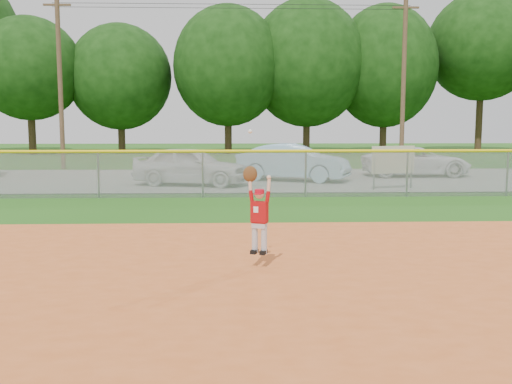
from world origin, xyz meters
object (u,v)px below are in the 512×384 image
car_white_a (191,166)px  car_blue (293,162)px  ballplayer (258,210)px  sponsor_sign (393,161)px  car_white_b (416,161)px

car_white_a → car_blue: car_blue is taller
ballplayer → car_white_a: bearing=99.3°
car_white_a → sponsor_sign: (7.41, -1.50, 0.27)m
car_blue → ballplayer: size_ratio=2.27×
car_white_b → sponsor_sign: 5.56m
sponsor_sign → ballplayer: size_ratio=0.84×
sponsor_sign → car_white_a: bearing=168.6°
car_white_a → sponsor_sign: sponsor_sign is taller
car_white_b → sponsor_sign: size_ratio=2.79×
car_white_a → car_blue: 4.40m
car_blue → sponsor_sign: bearing=-110.4°
ballplayer → sponsor_sign: bearing=64.4°
car_white_a → sponsor_sign: bearing=-86.7°
car_blue → ballplayer: (-2.03, -14.27, 0.19)m
sponsor_sign → ballplayer: ballplayer is taller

